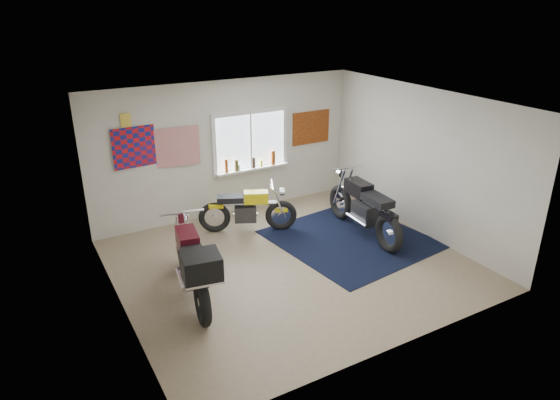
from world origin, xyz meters
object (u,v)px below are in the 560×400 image
yellow_triumph (247,211)px  navy_rug (350,239)px  maroon_tourer (193,266)px  black_chrome_bike (364,209)px

yellow_triumph → navy_rug: bearing=-15.4°
maroon_tourer → yellow_triumph: bearing=-34.6°
navy_rug → maroon_tourer: maroon_tourer is taller
maroon_tourer → navy_rug: bearing=-71.5°
navy_rug → maroon_tourer: 3.29m
navy_rug → black_chrome_bike: (0.33, 0.07, 0.50)m
yellow_triumph → black_chrome_bike: 2.17m
navy_rug → black_chrome_bike: black_chrome_bike is taller
maroon_tourer → black_chrome_bike: bearing=-71.1°
navy_rug → yellow_triumph: bearing=139.7°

